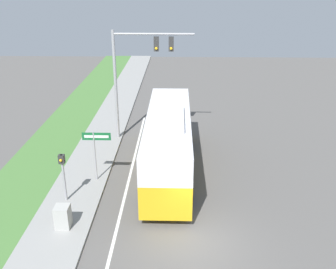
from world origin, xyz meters
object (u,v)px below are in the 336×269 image
(signal_gantry, at_px, (136,65))
(utility_cabinet, at_px, (63,217))
(street_sign, at_px, (96,146))
(bus, at_px, (168,140))
(pedestrian_signal, at_px, (63,170))

(signal_gantry, relative_size, utility_cabinet, 7.05)
(signal_gantry, relative_size, street_sign, 2.50)
(bus, xyz_separation_m, signal_gantry, (-2.21, 4.75, 3.16))
(street_sign, relative_size, utility_cabinet, 2.82)
(pedestrian_signal, bearing_deg, bus, 33.57)
(signal_gantry, height_order, pedestrian_signal, signal_gantry)
(pedestrian_signal, distance_m, street_sign, 2.45)
(bus, distance_m, utility_cabinet, 7.29)
(pedestrian_signal, distance_m, utility_cabinet, 2.51)
(bus, bearing_deg, pedestrian_signal, -146.43)
(bus, bearing_deg, street_sign, -162.16)
(street_sign, bearing_deg, utility_cabinet, -99.43)
(signal_gantry, bearing_deg, bus, -65.00)
(signal_gantry, bearing_deg, utility_cabinet, -102.90)
(bus, distance_m, street_sign, 4.05)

